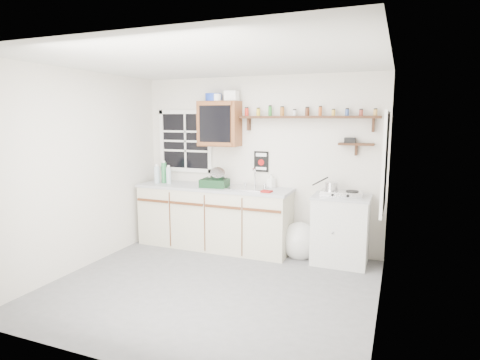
% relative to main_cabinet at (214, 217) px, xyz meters
% --- Properties ---
extents(room, '(3.64, 3.24, 2.54)m').
position_rel_main_cabinet_xyz_m(room, '(0.58, -1.30, 0.79)').
color(room, '#5B5B5E').
rests_on(room, ground).
extents(main_cabinet, '(2.31, 0.63, 0.92)m').
position_rel_main_cabinet_xyz_m(main_cabinet, '(0.00, 0.00, 0.00)').
color(main_cabinet, beige).
rests_on(main_cabinet, floor).
extents(right_cabinet, '(0.73, 0.57, 0.91)m').
position_rel_main_cabinet_xyz_m(right_cabinet, '(1.83, 0.03, -0.01)').
color(right_cabinet, beige).
rests_on(right_cabinet, floor).
extents(sink, '(0.52, 0.44, 0.29)m').
position_rel_main_cabinet_xyz_m(sink, '(0.54, 0.01, 0.47)').
color(sink, '#BABABF').
rests_on(sink, main_cabinet).
extents(upper_cabinet, '(0.60, 0.32, 0.65)m').
position_rel_main_cabinet_xyz_m(upper_cabinet, '(0.03, 0.14, 1.36)').
color(upper_cabinet, '#5B3216').
rests_on(upper_cabinet, wall_back).
extents(upper_cabinet_clutter, '(0.50, 0.24, 0.14)m').
position_rel_main_cabinet_xyz_m(upper_cabinet_clutter, '(0.05, 0.14, 1.75)').
color(upper_cabinet_clutter, '#1833A0').
rests_on(upper_cabinet_clutter, upper_cabinet).
extents(spice_shelf, '(1.91, 0.18, 0.35)m').
position_rel_main_cabinet_xyz_m(spice_shelf, '(1.29, 0.21, 1.47)').
color(spice_shelf, black).
rests_on(spice_shelf, wall_back).
extents(secondary_shelf, '(0.45, 0.16, 0.24)m').
position_rel_main_cabinet_xyz_m(secondary_shelf, '(1.94, 0.22, 1.12)').
color(secondary_shelf, black).
rests_on(secondary_shelf, wall_back).
extents(warning_sign, '(0.22, 0.02, 0.30)m').
position_rel_main_cabinet_xyz_m(warning_sign, '(0.63, 0.29, 0.82)').
color(warning_sign, black).
rests_on(warning_sign, wall_back).
extents(window_back, '(0.93, 0.03, 0.98)m').
position_rel_main_cabinet_xyz_m(window_back, '(-0.62, 0.29, 1.09)').
color(window_back, black).
rests_on(window_back, wall_back).
extents(window_right, '(0.03, 0.78, 1.08)m').
position_rel_main_cabinet_xyz_m(window_right, '(2.37, -0.75, 0.99)').
color(window_right, black).
rests_on(window_right, wall_back).
extents(water_bottles, '(0.28, 0.13, 0.34)m').
position_rel_main_cabinet_xyz_m(water_bottles, '(-0.84, -0.04, 0.60)').
color(water_bottles, '#A9BDC6').
rests_on(water_bottles, main_cabinet).
extents(dish_rack, '(0.41, 0.33, 0.29)m').
position_rel_main_cabinet_xyz_m(dish_rack, '(0.05, -0.04, 0.55)').
color(dish_rack, black).
rests_on(dish_rack, main_cabinet).
extents(soap_bottle, '(0.12, 0.12, 0.20)m').
position_rel_main_cabinet_xyz_m(soap_bottle, '(0.82, 0.21, 0.56)').
color(soap_bottle, silver).
rests_on(soap_bottle, main_cabinet).
extents(rag, '(0.16, 0.14, 0.02)m').
position_rel_main_cabinet_xyz_m(rag, '(0.86, -0.15, 0.47)').
color(rag, maroon).
rests_on(rag, main_cabinet).
extents(hotplate, '(0.54, 0.30, 0.08)m').
position_rel_main_cabinet_xyz_m(hotplate, '(1.84, 0.01, 0.48)').
color(hotplate, '#BABABF').
rests_on(hotplate, right_cabinet).
extents(saucepan, '(0.38, 0.29, 0.18)m').
position_rel_main_cabinet_xyz_m(saucepan, '(1.70, 0.01, 0.57)').
color(saucepan, '#BABABF').
rests_on(saucepan, hotplate).
extents(trash_bag, '(0.47, 0.42, 0.53)m').
position_rel_main_cabinet_xyz_m(trash_bag, '(1.29, 0.05, -0.23)').
color(trash_bag, silver).
rests_on(trash_bag, floor).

